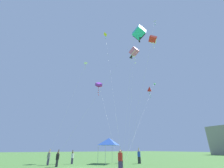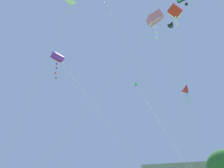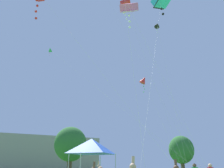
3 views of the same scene
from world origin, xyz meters
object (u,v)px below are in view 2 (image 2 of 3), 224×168
(kite_green_diamond_1, at_px, (136,84))
(kite_red_box_2, at_px, (175,11))
(kite_purple_box_3, at_px, (58,58))
(kite_pink_box_8, at_px, (155,19))
(kite_red_diamond_6, at_px, (186,89))
(kite_black_diamond_9, at_px, (171,24))
(kite_white_delta_0, at_px, (70,5))

(kite_green_diamond_1, xyz_separation_m, kite_red_box_2, (6.99, -6.37, 4.56))
(kite_purple_box_3, bearing_deg, kite_pink_box_8, 13.59)
(kite_green_diamond_1, distance_m, kite_purple_box_3, 12.39)
(kite_red_diamond_6, distance_m, kite_pink_box_8, 7.49)
(kite_red_box_2, distance_m, kite_black_diamond_9, 7.62)
(kite_red_box_2, relative_size, kite_purple_box_3, 1.41)
(kite_green_diamond_1, distance_m, kite_red_box_2, 10.50)
(kite_red_box_2, bearing_deg, kite_black_diamond_9, -86.73)
(kite_red_box_2, relative_size, kite_red_diamond_6, 2.02)
(kite_black_diamond_9, bearing_deg, kite_green_diamond_1, 122.16)
(kite_purple_box_3, bearing_deg, kite_black_diamond_9, 0.90)
(kite_white_delta_0, bearing_deg, kite_black_diamond_9, 35.86)
(kite_red_diamond_6, height_order, kite_black_diamond_9, kite_black_diamond_9)
(kite_red_diamond_6, bearing_deg, kite_purple_box_3, -165.10)
(kite_red_diamond_6, height_order, kite_pink_box_8, kite_pink_box_8)
(kite_green_diamond_1, height_order, kite_red_box_2, kite_red_box_2)
(kite_white_delta_0, distance_m, kite_black_diamond_9, 8.09)
(kite_red_diamond_6, bearing_deg, kite_red_box_2, 98.73)
(kite_red_diamond_6, bearing_deg, kite_pink_box_8, -158.97)
(kite_white_delta_0, xyz_separation_m, kite_red_box_2, (6.24, 9.95, 4.87))
(kite_green_diamond_1, relative_size, kite_red_diamond_6, 1.54)
(kite_purple_box_3, bearing_deg, kite_white_delta_0, -46.02)
(kite_red_diamond_6, bearing_deg, kite_black_diamond_9, -91.67)
(kite_purple_box_3, distance_m, kite_black_diamond_9, 10.94)
(kite_green_diamond_1, distance_m, kite_black_diamond_9, 13.73)
(kite_white_delta_0, height_order, kite_pink_box_8, kite_pink_box_8)
(kite_purple_box_3, xyz_separation_m, kite_red_diamond_6, (11.01, 2.93, -4.14))
(kite_purple_box_3, relative_size, kite_pink_box_8, 0.82)
(kite_pink_box_8, relative_size, kite_black_diamond_9, 1.22)
(kite_pink_box_8, bearing_deg, kite_white_delta_0, -125.07)
(kite_white_delta_0, bearing_deg, kite_red_box_2, 57.91)
(kite_purple_box_3, height_order, kite_black_diamond_9, kite_black_diamond_9)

